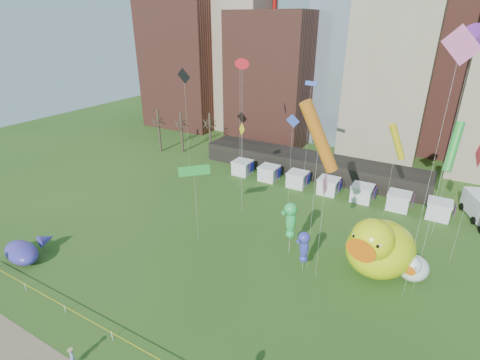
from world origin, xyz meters
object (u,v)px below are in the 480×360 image
Objects in this scene: whale_inflatable at (23,251)px; woman at (72,358)px; small_duck at (413,267)px; seahorse_green at (291,218)px; big_duck at (379,247)px; seahorse_purple at (304,245)px.

whale_inflatable is 4.28× the size of woman.
seahorse_green is at bearing -160.57° from small_duck.
woman is (-17.72, -23.01, -2.42)m from big_duck.
seahorse_purple is at bearing -147.40° from small_duck.
small_duck is at bearing 65.28° from woman.
woman is at bearing -112.52° from big_duck.
small_duck is 0.67× the size of seahorse_green.
whale_inflatable is (-27.29, -13.44, -2.13)m from seahorse_purple.
small_duck reaches higher than whale_inflatable.
seahorse_green is at bearing -156.86° from big_duck.
seahorse_green is 29.55m from whale_inflatable.
seahorse_green is 23.66m from woman.
small_duck is 41.39m from whale_inflatable.
big_duck is at bearing 69.25° from woman.
big_duck is 1.46× the size of whale_inflatable.
big_duck reaches higher than whale_inflatable.
big_duck is at bearing -156.48° from small_duck.
seahorse_green is (-12.55, -2.13, 3.18)m from small_duck.
big_duck reaches higher than seahorse_green.
big_duck is 1.54× the size of seahorse_green.
seahorse_green is 4.06× the size of woman.
small_duck is 31.88m from woman.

